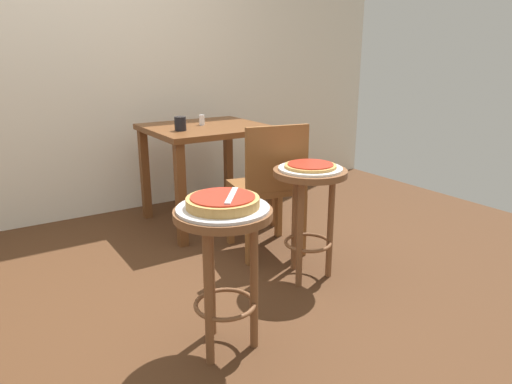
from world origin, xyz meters
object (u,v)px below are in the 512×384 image
stool_middle (309,197)px  pizza_middle (310,166)px  stool_foreground (224,246)px  condiment_shaker (202,120)px  cup_near_edge (180,124)px  dining_table (207,142)px  wooden_chair (269,184)px  pizza_foreground (223,202)px  serving_plate_middle (310,168)px  pizza_server_knife (232,195)px  serving_plate_foreground (223,208)px

stool_middle → pizza_middle: size_ratio=2.28×
stool_middle → pizza_middle: bearing=172.9°
stool_foreground → condiment_shaker: bearing=66.4°
cup_near_edge → condiment_shaker: bearing=32.3°
dining_table → stool_foreground: bearing=-114.6°
cup_near_edge → wooden_chair: wooden_chair is taller
pizza_foreground → serving_plate_middle: (0.73, 0.34, -0.03)m
pizza_foreground → dining_table: (0.68, 1.49, -0.06)m
serving_plate_middle → pizza_middle: pizza_middle is taller
cup_near_edge → pizza_server_knife: 1.46m
stool_middle → dining_table: (-0.05, 1.15, 0.13)m
stool_foreground → wooden_chair: size_ratio=0.76×
condiment_shaker → pizza_middle: bearing=-87.1°
pizza_foreground → cup_near_edge: 1.45m
dining_table → pizza_server_knife: bearing=-113.4°
pizza_middle → pizza_server_knife: bearing=-153.0°
pizza_middle → condiment_shaker: bearing=92.9°
condiment_shaker → wooden_chair: wooden_chair is taller
condiment_shaker → pizza_server_knife: 1.68m
stool_middle → condiment_shaker: condiment_shaker is taller
serving_plate_foreground → serving_plate_middle: same height
serving_plate_foreground → pizza_middle: size_ratio=1.35×
stool_middle → wooden_chair: size_ratio=0.76×
serving_plate_middle → condiment_shaker: condiment_shaker is taller
cup_near_edge → condiment_shaker: (0.24, 0.15, -0.01)m
pizza_foreground → stool_middle: bearing=24.8°
pizza_server_knife → stool_foreground: bearing=94.8°
pizza_foreground → serving_plate_middle: bearing=24.8°
wooden_chair → pizza_server_knife: (-0.70, -0.75, 0.24)m
serving_plate_foreground → pizza_foreground: bearing=0.0°
pizza_foreground → wooden_chair: bearing=45.1°
pizza_foreground → condiment_shaker: size_ratio=3.93×
serving_plate_foreground → stool_middle: serving_plate_foreground is taller
serving_plate_middle → dining_table: 1.15m
stool_middle → serving_plate_middle: bearing=172.9°
wooden_chair → pizza_middle: bearing=-90.5°
condiment_shaker → serving_plate_middle: bearing=-87.1°
dining_table → wooden_chair: bearing=-86.2°
stool_foreground → pizza_middle: bearing=24.8°
serving_plate_middle → cup_near_edge: size_ratio=3.67×
stool_foreground → dining_table: dining_table is taller
pizza_foreground → wooden_chair: size_ratio=0.35×
serving_plate_middle → pizza_middle: 0.02m
dining_table → cup_near_edge: cup_near_edge is taller
serving_plate_foreground → pizza_middle: pizza_middle is taller
stool_foreground → serving_plate_middle: serving_plate_middle is taller
pizza_foreground → serving_plate_middle: 0.80m
stool_middle → pizza_server_knife: pizza_server_knife is taller
cup_near_edge → pizza_server_knife: size_ratio=0.43×
stool_middle → serving_plate_middle: 0.17m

